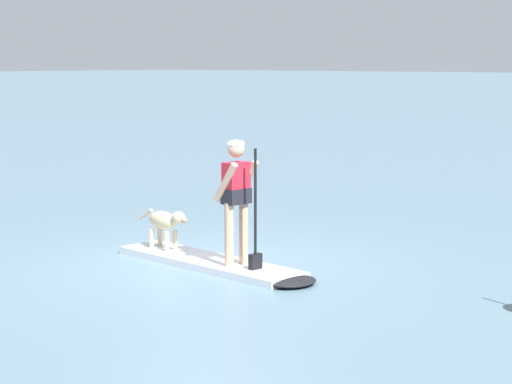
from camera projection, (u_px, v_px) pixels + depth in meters
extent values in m
plane|color=slate|center=(209.00, 266.00, 12.51)|extent=(400.00, 400.00, 0.00)
cube|color=silver|center=(209.00, 262.00, 12.50)|extent=(3.10, 0.99, 0.10)
ellipsoid|color=black|center=(292.00, 281.00, 11.43)|extent=(0.62, 0.72, 0.10)
cylinder|color=tan|center=(244.00, 232.00, 12.15)|extent=(0.12, 0.12, 0.83)
cylinder|color=tan|center=(229.00, 235.00, 11.96)|extent=(0.12, 0.12, 0.83)
cube|color=black|center=(236.00, 196.00, 11.98)|extent=(0.25, 0.38, 0.20)
cube|color=#B21E2D|center=(236.00, 182.00, 11.96)|extent=(0.23, 0.36, 0.52)
sphere|color=tan|center=(236.00, 149.00, 11.90)|extent=(0.22, 0.22, 0.22)
ellipsoid|color=white|center=(236.00, 144.00, 11.89)|extent=(0.23, 0.23, 0.11)
cylinder|color=tan|center=(247.00, 180.00, 12.09)|extent=(0.42, 0.13, 0.54)
cylinder|color=tan|center=(225.00, 182.00, 11.82)|extent=(0.42, 0.13, 0.54)
cylinder|color=black|center=(255.00, 209.00, 11.76)|extent=(0.04, 0.04, 1.55)
cube|color=black|center=(255.00, 261.00, 11.85)|extent=(0.10, 0.19, 0.20)
ellipsoid|color=#CCB78C|center=(163.00, 220.00, 13.11)|extent=(0.58, 0.27, 0.26)
ellipsoid|color=#CCB78C|center=(178.00, 218.00, 12.86)|extent=(0.23, 0.18, 0.18)
ellipsoid|color=gray|center=(184.00, 220.00, 12.79)|extent=(0.13, 0.09, 0.08)
cylinder|color=#CCB78C|center=(146.00, 214.00, 13.37)|extent=(0.27, 0.07, 0.18)
cylinder|color=#CCB78C|center=(175.00, 240.00, 13.08)|extent=(0.07, 0.07, 0.28)
cylinder|color=#CCB78C|center=(167.00, 241.00, 12.97)|extent=(0.07, 0.07, 0.28)
cylinder|color=#CCB78C|center=(160.00, 237.00, 13.32)|extent=(0.07, 0.07, 0.28)
cylinder|color=#CCB78C|center=(152.00, 238.00, 13.21)|extent=(0.07, 0.07, 0.28)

